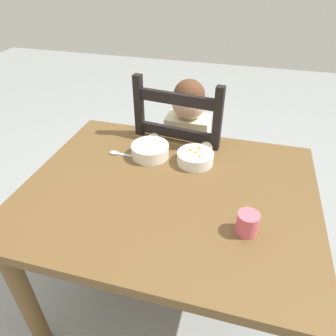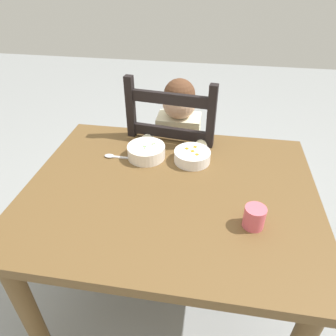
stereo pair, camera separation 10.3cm
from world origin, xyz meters
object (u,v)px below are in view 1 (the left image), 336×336
Objects in this scene: dining_table at (168,209)px; drinking_cup at (247,223)px; child_figure at (186,142)px; bowl_of_peas at (150,150)px; spoon at (118,153)px; dining_chair at (184,167)px; bowl_of_carrots at (195,157)px.

drinking_cup is at bearing -26.79° from dining_table.
drinking_cup is (0.34, -0.64, 0.12)m from child_figure.
child_figure reaches higher than bowl_of_peas.
dining_table is at bearing 153.21° from drinking_cup.
dining_table is 0.35m from spoon.
dining_table is at bearing -85.78° from child_figure.
dining_chair is at bearing 118.09° from drinking_cup.
bowl_of_carrots is 1.13× the size of spoon.
child_figure is 0.33m from bowl_of_carrots.
bowl_of_carrots is (0.10, -0.29, 0.11)m from child_figure.
dining_chair reaches higher than dining_table.
bowl_of_carrots is (0.20, 0.00, -0.00)m from bowl_of_peas.
child_figure is at bearing -27.68° from dining_chair.
drinking_cup is at bearing -55.83° from bowl_of_carrots.
dining_table is 7.17× the size of bowl_of_carrots.
dining_chair is at bearing 94.95° from dining_table.
dining_chair is 6.15× the size of bowl_of_peas.
dining_chair is 0.41m from bowl_of_carrots.
bowl_of_peas is (-0.14, 0.20, 0.14)m from dining_table.
drinking_cup is at bearing -38.51° from bowl_of_peas.
bowl_of_carrots is at bearing 4.23° from spoon.
bowl_of_peas is (-0.09, -0.30, 0.27)m from dining_chair.
bowl_of_peas reaches higher than dining_table.
bowl_of_peas is at bearing -109.00° from child_figure.
spoon is at bearing -169.87° from bowl_of_peas.
bowl_of_carrots is at bearing 124.17° from drinking_cup.
dining_chair reaches higher than drinking_cup.
child_figure is at bearing 94.22° from dining_table.
dining_chair reaches higher than bowl_of_carrots.
dining_chair is at bearing 152.32° from child_figure.
spoon is 0.66m from drinking_cup.
spoon reaches higher than dining_table.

